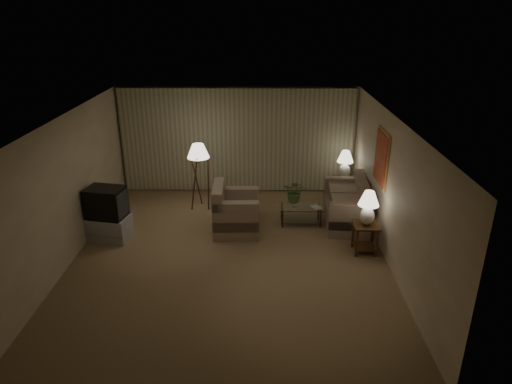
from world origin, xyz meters
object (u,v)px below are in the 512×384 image
armchair (236,213)px  side_table_far (343,185)px  tv_cabinet (109,228)px  side_table_near (365,233)px  coffee_table (301,212)px  crt_tv (106,203)px  floor_lamp (199,175)px  ottoman (244,208)px  vase (294,203)px  table_lamp_far (345,162)px  table_lamp_near (368,205)px  sofa (346,206)px

armchair → side_table_far: 3.11m
tv_cabinet → side_table_near: bearing=5.6°
side_table_near → coffee_table: bearing=132.8°
tv_cabinet → crt_tv: bearing=0.0°
coffee_table → floor_lamp: 2.55m
tv_cabinet → floor_lamp: (1.70, 1.60, 0.58)m
armchair → ottoman: size_ratio=1.83×
armchair → vase: size_ratio=6.57×
table_lamp_far → floor_lamp: 3.54m
table_lamp_near → crt_tv: bearing=174.5°
tv_cabinet → armchair: bearing=18.7°
table_lamp_far → floor_lamp: floor_lamp is taller
side_table_near → ottoman: bearing=146.0°
coffee_table → crt_tv: (-4.04, -0.75, 0.54)m
ottoman → side_table_far: bearing=21.6°
tv_cabinet → floor_lamp: bearing=54.2°
table_lamp_near → floor_lamp: bearing=149.1°
table_lamp_far → side_table_near: bearing=-90.0°
tv_cabinet → vase: size_ratio=5.89×
tv_cabinet → crt_tv: (0.00, 0.00, 0.57)m
side_table_far → table_lamp_far: (0.00, 0.00, 0.61)m
vase → ottoman: bearing=160.8°
table_lamp_far → armchair: bearing=-145.8°
ottoman → table_lamp_near: bearing=-34.0°
side_table_near → floor_lamp: size_ratio=0.38×
armchair → crt_tv: 2.68m
armchair → coffee_table: armchair is taller
table_lamp_near → coffee_table: (-1.16, 1.25, -0.73)m
armchair → floor_lamp: (-0.93, 1.24, 0.41)m
side_table_far → tv_cabinet: side_table_far is taller
side_table_far → coffee_table: 1.78m
side_table_near → table_lamp_far: size_ratio=0.87×
crt_tv → ottoman: bearing=33.4°
sofa → table_lamp_near: 1.49m
armchair → crt_tv: bearing=96.5°
sofa → floor_lamp: floor_lamp is taller
armchair → side_table_near: size_ratio=1.73×
tv_cabinet → vase: vase is taller
armchair → tv_cabinet: armchair is taller
side_table_near → table_lamp_near: (-0.00, 0.00, 0.60)m
armchair → crt_tv: size_ratio=1.26×
vase → side_table_far: bearing=45.9°
coffee_table → crt_tv: bearing=-169.5°
tv_cabinet → coffee_table: bearing=21.6°
table_lamp_near → crt_tv: size_ratio=0.84×
armchair → table_lamp_far: table_lamp_far is taller
armchair → sofa: bearing=-79.5°
armchair → side_table_far: armchair is taller
side_table_far → coffee_table: size_ratio=0.62×
crt_tv → ottoman: (2.77, 1.14, -0.63)m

